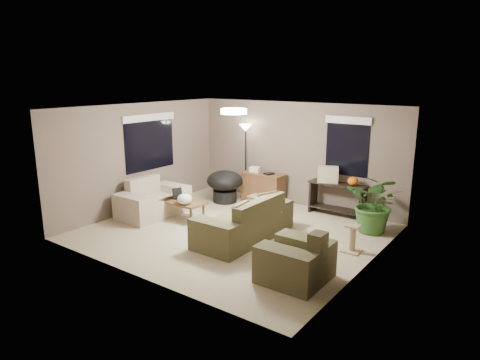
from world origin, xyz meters
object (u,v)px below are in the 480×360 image
Objects in this scene: armchair at (296,262)px; coffee_table at (183,204)px; papasan_chair at (225,184)px; cat_scratching_post at (352,240)px; loveseat at (153,202)px; houseplant at (375,210)px; desk at (263,187)px; main_sofa at (246,224)px; floor_lamp at (246,137)px; console_table at (337,197)px.

armchair is 3.60m from coffee_table.
papasan_chair is 1.88× the size of cat_scratching_post.
coffee_table is (0.77, 0.18, 0.06)m from loveseat.
houseplant is 1.24m from cat_scratching_post.
cat_scratching_post is (3.02, -1.69, -0.16)m from desk.
loveseat is 3.20× the size of cat_scratching_post.
loveseat is (-2.57, -0.06, 0.00)m from main_sofa.
floor_lamp reaches higher than loveseat.
cat_scratching_post is (1.92, 0.61, -0.08)m from main_sofa.
cat_scratching_post is (3.64, -1.78, -1.38)m from floor_lamp.
houseplant reaches higher than main_sofa.
coffee_table is at bearing -172.55° from cat_scratching_post.
armchair is 4.45m from papasan_chair.
coffee_table is at bearing -138.99° from console_table.
armchair is 0.52× the size of floor_lamp.
houseplant reaches higher than desk.
houseplant is at bearing 1.17° from papasan_chair.
papasan_chair is 3.99m from cat_scratching_post.
floor_lamp is 4.28m from cat_scratching_post.
houseplant is at bearing -8.91° from desk.
armchair is 4.25m from desk.
main_sofa is 2.58m from papasan_chair.
coffee_table is 2.00× the size of cat_scratching_post.
coffee_table is 3.75m from cat_scratching_post.
floor_lamp is at bearing 74.68° from papasan_chair.
armchair is (1.63, -0.96, 0.00)m from main_sofa.
houseplant is (0.26, 2.78, 0.18)m from armchair.
main_sofa is 1.69× the size of console_table.
coffee_table is 0.91× the size of desk.
papasan_chair reaches higher than coffee_table.
console_table is at bearing 13.57° from papasan_chair.
main_sofa is at bearing -136.16° from houseplant.
houseplant is 2.44× the size of cat_scratching_post.
houseplant is at bearing -8.89° from floor_lamp.
console_table is (1.93, 0.11, 0.06)m from desk.
main_sofa is at bearing -162.38° from cat_scratching_post.
cat_scratching_post is at bearing -29.15° from desk.
coffee_table is 2.58m from floor_lamp.
main_sofa is 2.00× the size of desk.
main_sofa is 1.90m from armchair.
papasan_chair is (0.67, 1.81, 0.17)m from loveseat.
desk is at bearing 171.09° from houseplant.
console_table reaches higher than coffee_table.
cat_scratching_post reaches higher than coffee_table.
houseplant is at bearing 22.87° from loveseat.
armchair reaches higher than coffee_table.
armchair reaches higher than console_table.
floor_lamp is 3.82× the size of cat_scratching_post.
loveseat reaches higher than papasan_chair.
floor_lamp reaches higher than cat_scratching_post.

